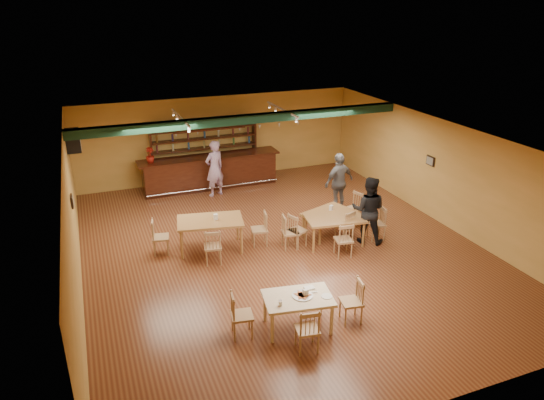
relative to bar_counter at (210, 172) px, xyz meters
name	(u,v)px	position (x,y,z in m)	size (l,w,h in m)	color
floor	(281,248)	(0.57, -5.15, -0.56)	(12.00, 12.00, 0.00)	#5B2C1A
ceiling_beam	(246,119)	(0.57, -2.35, 2.31)	(10.00, 0.30, 0.25)	black
track_rail_left	(180,118)	(-1.23, -1.75, 2.38)	(0.05, 2.50, 0.05)	silver
track_rail_right	(282,109)	(1.97, -1.75, 2.38)	(0.05, 2.50, 0.05)	silver
ac_unit	(73,140)	(-4.23, -0.95, 1.79)	(0.34, 0.70, 0.48)	silver
picture_left	(72,201)	(-4.40, -4.15, 1.14)	(0.04, 0.34, 0.28)	black
picture_right	(430,161)	(5.54, -4.65, 1.14)	(0.04, 0.34, 0.28)	black
bar_counter	(210,172)	(0.00, 0.00, 0.00)	(4.88, 0.85, 1.13)	#34120A
back_bar_hutch	(205,151)	(0.00, 0.63, 0.57)	(3.77, 0.40, 2.28)	#34120A
poinsettia	(150,155)	(-1.99, 0.00, 0.82)	(0.29, 0.29, 0.52)	maroon
dining_table_a	(211,234)	(-1.18, -4.53, -0.15)	(1.68, 1.01, 0.84)	olive
dining_table_b	(327,223)	(2.07, -4.83, -0.23)	(1.36, 0.81, 0.68)	olive
dining_table_d	(334,230)	(1.99, -5.41, -0.18)	(1.53, 0.92, 0.77)	olive
near_table	(298,312)	(-0.43, -8.46, -0.20)	(1.35, 0.87, 0.72)	#CFB88A
pizza_tray	(302,296)	(-0.34, -8.46, 0.16)	(0.40, 0.40, 0.01)	silver
parmesan_shaker	(280,303)	(-0.87, -8.60, 0.21)	(0.07, 0.07, 0.11)	#EAE5C6
napkin_stack	(309,288)	(-0.10, -8.26, 0.17)	(0.20, 0.15, 0.03)	white
pizza_server	(308,292)	(-0.19, -8.41, 0.17)	(0.32, 0.09, 0.00)	silver
side_plate	(327,296)	(0.10, -8.65, 0.16)	(0.22, 0.22, 0.01)	white
patron_bar	(215,168)	(-0.05, -0.83, 0.38)	(0.69, 0.45, 1.89)	#8A51B0
patron_right_a	(368,210)	(2.87, -5.63, 0.36)	(0.90, 0.70, 1.86)	black
patron_right_b	(339,182)	(3.19, -3.41, 0.36)	(1.08, 0.45, 1.84)	slate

